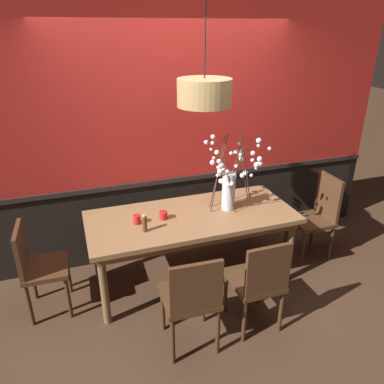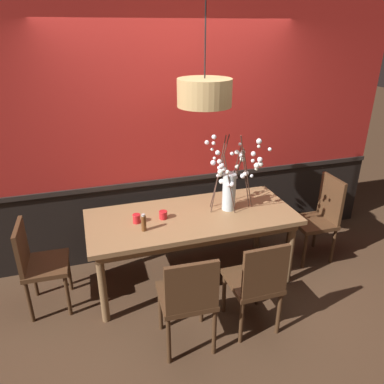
% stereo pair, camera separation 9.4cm
% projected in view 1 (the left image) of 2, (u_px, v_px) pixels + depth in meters
% --- Properties ---
extents(ground_plane, '(24.00, 24.00, 0.00)m').
position_uv_depth(ground_plane, '(192.00, 278.00, 3.89)').
color(ground_plane, '#4C3321').
extents(back_wall, '(4.99, 0.14, 2.78)m').
position_uv_depth(back_wall, '(171.00, 135.00, 3.90)').
color(back_wall, black).
rests_on(back_wall, ground).
extents(dining_table, '(2.02, 0.87, 0.75)m').
position_uv_depth(dining_table, '(192.00, 222.00, 3.62)').
color(dining_table, '#997047').
rests_on(dining_table, ground).
extents(chair_far_side_left, '(0.48, 0.42, 0.94)m').
position_uv_depth(chair_far_side_left, '(142.00, 203.00, 4.32)').
color(chair_far_side_left, '#4C301C').
rests_on(chair_far_side_left, ground).
extents(chair_near_side_right, '(0.41, 0.44, 0.90)m').
position_uv_depth(chair_near_side_right, '(259.00, 280.00, 3.07)').
color(chair_near_side_right, '#4C301C').
rests_on(chair_near_side_right, ground).
extents(chair_head_east_end, '(0.42, 0.41, 0.96)m').
position_uv_depth(chair_head_east_end, '(318.00, 213.00, 4.11)').
color(chair_head_east_end, '#4C301C').
rests_on(chair_head_east_end, ground).
extents(chair_near_side_left, '(0.45, 0.45, 0.90)m').
position_uv_depth(chair_near_side_left, '(192.00, 297.00, 2.85)').
color(chair_near_side_left, '#4C301C').
rests_on(chair_near_side_left, ground).
extents(chair_far_side_right, '(0.45, 0.41, 0.97)m').
position_uv_depth(chair_far_side_right, '(196.00, 196.00, 4.52)').
color(chair_far_side_right, '#4C301C').
rests_on(chair_far_side_right, ground).
extents(chair_head_west_end, '(0.40, 0.44, 0.88)m').
position_uv_depth(chair_head_west_end, '(37.00, 264.00, 3.27)').
color(chair_head_west_end, '#4C301C').
rests_on(chair_head_west_end, ground).
extents(vase_with_blossoms, '(0.47, 0.55, 0.81)m').
position_uv_depth(vase_with_blossoms, '(230.00, 183.00, 3.61)').
color(vase_with_blossoms, silver).
rests_on(vase_with_blossoms, dining_table).
extents(candle_holder_nearer_center, '(0.08, 0.08, 0.09)m').
position_uv_depth(candle_holder_nearer_center, '(137.00, 219.00, 3.41)').
color(candle_holder_nearer_center, red).
rests_on(candle_holder_nearer_center, dining_table).
extents(candle_holder_nearer_edge, '(0.08, 0.08, 0.08)m').
position_uv_depth(candle_holder_nearer_edge, '(163.00, 215.00, 3.50)').
color(candle_holder_nearer_edge, red).
rests_on(candle_holder_nearer_edge, dining_table).
extents(condiment_bottle, '(0.04, 0.04, 0.16)m').
position_uv_depth(condiment_bottle, '(145.00, 224.00, 3.27)').
color(condiment_bottle, brown).
rests_on(condiment_bottle, dining_table).
extents(pendant_lamp, '(0.47, 0.47, 0.98)m').
position_uv_depth(pendant_lamp, '(204.00, 93.00, 3.14)').
color(pendant_lamp, tan).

